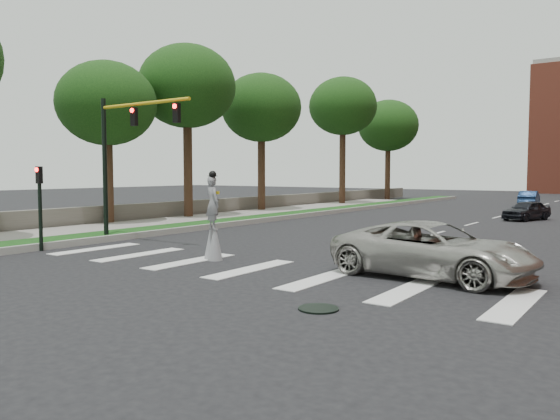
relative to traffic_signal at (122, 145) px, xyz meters
The scene contains 17 objects.
ground_plane 11.04m from the traffic_signal, 17.05° to the right, with size 160.00×160.00×0.00m, color black.
grass_median 17.56m from the traffic_signal, 95.77° to the left, with size 2.00×60.00×0.25m, color #113C11.
median_curb 17.48m from the traffic_signal, 92.25° to the left, with size 0.20×60.00×0.28m, color #989993.
sidewalk_left 9.37m from the traffic_signal, 123.98° to the left, with size 4.00×60.00×0.18m, color gray.
stone_wall 20.64m from the traffic_signal, 110.80° to the left, with size 0.50×56.00×1.10m, color #59544C.
manhole 14.33m from the traffic_signal, 21.36° to the right, with size 0.90×0.90×0.04m, color black.
traffic_signal is the anchor object (origin of this frame).
secondary_signal 4.17m from the traffic_signal, 98.43° to the right, with size 0.25×0.21×3.23m.
stilt_performer 7.03m from the traffic_signal, 11.32° to the right, with size 0.81×0.68×3.06m.
suv_crossing 13.96m from the traffic_signal, ahead, with size 2.65×5.75×1.60m, color #A9A7A0.
car_near 24.77m from the traffic_signal, 61.11° to the left, with size 1.48×3.67×1.25m, color black.
car_mid 38.07m from the traffic_signal, 76.15° to the left, with size 1.43×4.09×1.35m, color navy.
tree_1 8.39m from the traffic_signal, 147.16° to the left, with size 5.51×5.51×9.17m.
tree_2 12.32m from the traffic_signal, 121.24° to the left, with size 6.17×6.17×11.03m.
tree_3 19.02m from the traffic_signal, 108.87° to the left, with size 6.01×6.01×10.36m.
tree_4 29.68m from the traffic_signal, 100.34° to the left, with size 6.15×6.15×11.57m.
tree_5 40.31m from the traffic_signal, 98.18° to the left, with size 6.45×6.45×10.72m.
Camera 1 is at (9.12, -12.10, 3.01)m, focal length 35.00 mm.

